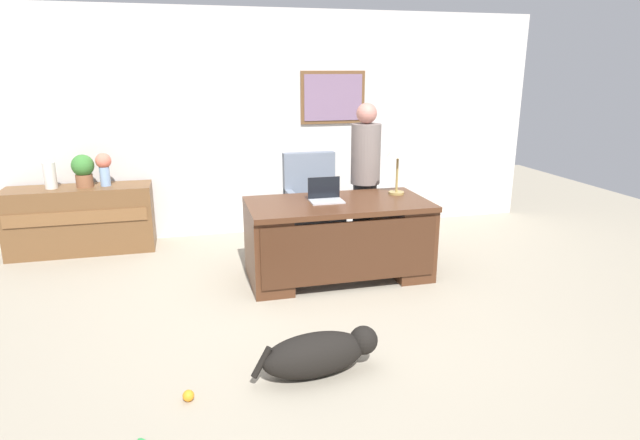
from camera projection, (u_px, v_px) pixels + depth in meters
ground_plane at (320, 315)px, 4.48m from camera, size 12.00×12.00×0.00m
back_wall at (268, 124)px, 6.53m from camera, size 7.00×0.16×2.70m
desk at (339, 237)px, 5.19m from camera, size 1.76×0.91×0.77m
credenza at (81, 220)px, 5.95m from camera, size 1.56×0.50×0.75m
armchair at (312, 206)px, 6.07m from camera, size 0.60×0.59×1.09m
person_standing at (365, 178)px, 5.79m from camera, size 0.32×0.32×1.67m
dog_lying at (319, 353)px, 3.58m from camera, size 0.90×0.38×0.30m
laptop at (325, 195)px, 5.13m from camera, size 0.32×0.22×0.22m
desk_lamp at (398, 151)px, 5.31m from camera, size 0.22×0.22×0.57m
vase_with_flowers at (104, 166)px, 5.86m from camera, size 0.17×0.17×0.37m
vase_empty at (50, 175)px, 5.75m from camera, size 0.13×0.13×0.29m
potted_plant at (83, 169)px, 5.81m from camera, size 0.24×0.24×0.36m
dog_toy_ball at (188, 396)px, 3.31m from camera, size 0.07×0.07×0.07m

